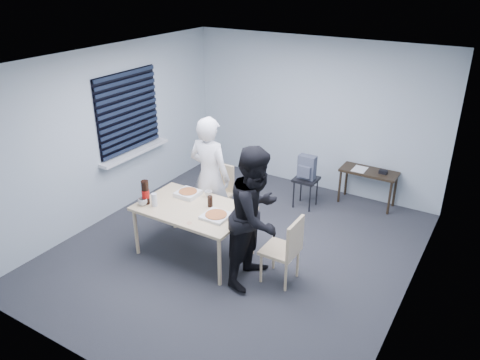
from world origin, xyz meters
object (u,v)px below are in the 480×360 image
Objects in this scene: stool at (306,184)px; dining_table at (193,211)px; chair_far at (219,189)px; chair_right at (287,247)px; mug_b at (208,194)px; backpack at (307,168)px; person_black at (256,216)px; soda_bottle at (146,193)px; person_white at (210,176)px; side_table at (369,175)px; mug_a at (143,202)px.

dining_table is at bearing -109.34° from stool.
dining_table is 2.91× the size of stool.
chair_far is 1.00× the size of chair_right.
backpack is at bearing 66.96° from mug_b.
person_black reaches higher than soda_bottle.
person_white is 2.68m from side_table.
side_table is at bearing 53.26° from soda_bottle.
soda_bottle is at bearing 97.23° from person_black.
stool is at bearing 70.66° from dining_table.
backpack is at bearing -90.00° from stool.
stool is at bearing 59.97° from soda_bottle.
mug_a is at bearing -105.09° from chair_far.
mug_a is (-1.33, -2.34, 0.07)m from backpack.
chair_right is at bearing 3.37° from dining_table.
person_white is at bearing -74.52° from chair_far.
chair_right reaches higher than dining_table.
stool is (-0.62, 1.98, -0.12)m from chair_right.
dining_table is 0.83× the size of person_black.
chair_right is at bearing 9.16° from soda_bottle.
person_white reaches higher than dining_table.
soda_bottle is at bearing -135.89° from mug_b.
soda_bottle is at bearing 83.42° from mug_a.
backpack reaches higher than side_table.
mug_a is at bearing -112.94° from backpack.
backpack reaches higher than chair_right.
backpack is 3.87× the size of mug_b.
chair_far is at bearing 104.83° from dining_table.
soda_bottle is (-1.32, -2.28, 0.18)m from backpack.
mug_a is at bearing 99.35° from person_black.
mug_a is 0.13m from soda_bottle.
soda_bottle is (0.01, 0.06, 0.11)m from mug_a.
person_white reaches higher than backpack.
soda_bottle is (-0.44, -0.86, -0.01)m from person_white.
mug_b is 0.85m from soda_bottle.
dining_table reaches higher than side_table.
mug_b is at bearing 44.11° from soda_bottle.
mug_a is at bearing -96.58° from soda_bottle.
backpack is at bearing -121.88° from person_white.
person_black is 5.33× the size of soda_bottle.
backpack is at bearing 59.84° from soda_bottle.
side_table is 2.72× the size of soda_bottle.
backpack is (-0.83, -0.61, 0.17)m from side_table.
chair_right is 2.59m from side_table.
mug_a reaches higher than stool.
chair_far is at bearing -74.52° from person_white.
backpack is 1.84m from mug_b.
stool is at bearing -144.28° from side_table.
mug_a is (-0.61, -0.29, 0.11)m from dining_table.
person_white is at bearing 104.45° from dining_table.
backpack reaches higher than mug_a.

